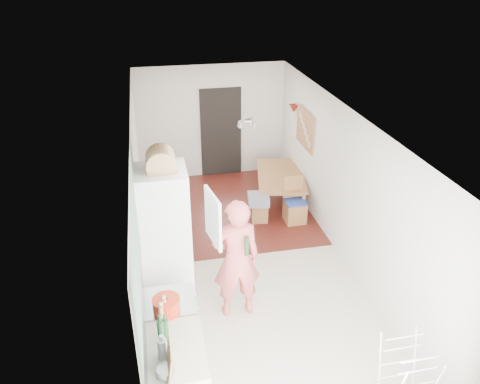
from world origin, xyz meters
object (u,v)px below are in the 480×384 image
object	(u,v)px
person	(236,249)
stool	(259,212)
dining_table	(282,190)
drying_rack	(406,376)
dining_chair	(295,201)

from	to	relation	value
person	stool	distance (m)	2.69
person	dining_table	distance (m)	3.55
person	drying_rack	world-z (taller)	person
dining_chair	stool	bearing A→B (deg)	164.70
dining_table	drying_rack	bearing A→B (deg)	-168.52
dining_chair	drying_rack	size ratio (longest dim) A/B	1.00
dining_table	stool	distance (m)	0.96
person	stool	world-z (taller)	person
dining_table	dining_chair	world-z (taller)	dining_chair
person	drying_rack	size ratio (longest dim) A/B	2.41
dining_table	drying_rack	distance (m)	4.96
person	dining_table	world-z (taller)	person
person	drying_rack	xyz separation A→B (m)	(1.52, -1.88, -0.62)
stool	drying_rack	size ratio (longest dim) A/B	0.45
person	dining_table	xyz separation A→B (m)	(1.56, 3.08, -0.81)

